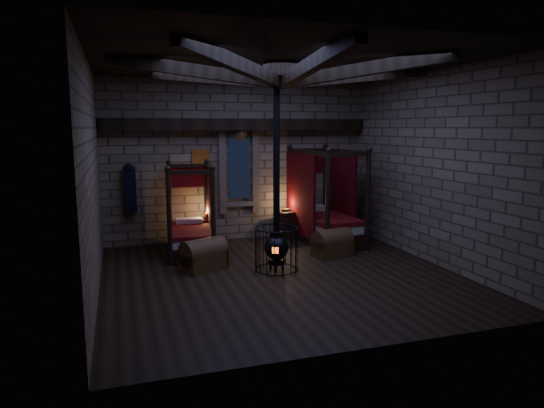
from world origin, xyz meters
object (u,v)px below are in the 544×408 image
object	(u,v)px
trunk_right	(332,244)
bed_left	(191,232)
trunk_left	(204,255)
stove	(276,244)
bed_right	(324,219)

from	to	relation	value
trunk_right	bed_left	bearing A→B (deg)	144.93
trunk_left	stove	xyz separation A→B (m)	(1.43, -0.58, 0.29)
trunk_left	trunk_right	distance (m)	3.07
bed_right	trunk_right	bearing A→B (deg)	-110.09
bed_right	stove	xyz separation A→B (m)	(-2.02, -2.14, -0.01)
bed_right	trunk_left	size ratio (longest dim) A/B	2.25
bed_right	stove	bearing A→B (deg)	-137.53
bed_left	stove	bearing A→B (deg)	-47.35
bed_left	stove	xyz separation A→B (m)	(1.49, -2.03, 0.07)
trunk_right	stove	xyz separation A→B (m)	(-1.63, -0.77, 0.30)
bed_right	trunk_left	distance (m)	3.79
bed_right	trunk_left	xyz separation A→B (m)	(-3.45, -1.55, -0.30)
bed_left	trunk_right	world-z (taller)	bed_left
bed_left	bed_right	size ratio (longest dim) A/B	0.87
stove	trunk_right	bearing A→B (deg)	48.68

